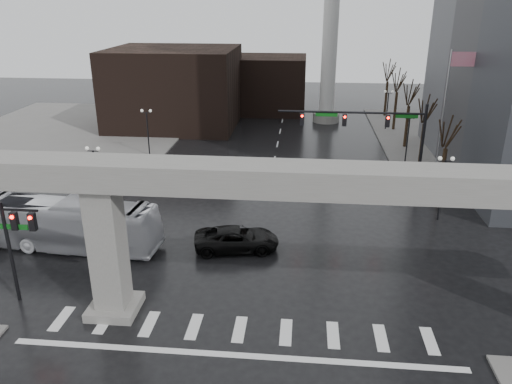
# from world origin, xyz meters

# --- Properties ---
(ground) EXTENTS (160.00, 160.00, 0.00)m
(ground) POSITION_xyz_m (0.00, 0.00, 0.00)
(ground) COLOR black
(ground) RESTS_ON ground
(sidewalk_ne) EXTENTS (28.00, 36.00, 0.15)m
(sidewalk_ne) POSITION_xyz_m (26.00, 36.00, 0.07)
(sidewalk_ne) COLOR slate
(sidewalk_ne) RESTS_ON ground
(sidewalk_nw) EXTENTS (28.00, 36.00, 0.15)m
(sidewalk_nw) POSITION_xyz_m (-26.00, 36.00, 0.07)
(sidewalk_nw) COLOR slate
(sidewalk_nw) RESTS_ON ground
(elevated_guideway) EXTENTS (48.00, 2.60, 8.70)m
(elevated_guideway) POSITION_xyz_m (1.26, 0.00, 6.88)
(elevated_guideway) COLOR gray
(elevated_guideway) RESTS_ON ground
(building_far_left) EXTENTS (16.00, 14.00, 10.00)m
(building_far_left) POSITION_xyz_m (-14.00, 42.00, 5.00)
(building_far_left) COLOR black
(building_far_left) RESTS_ON ground
(building_far_mid) EXTENTS (10.00, 10.00, 8.00)m
(building_far_mid) POSITION_xyz_m (-2.00, 52.00, 4.00)
(building_far_mid) COLOR black
(building_far_mid) RESTS_ON ground
(smokestack) EXTENTS (3.60, 3.60, 30.00)m
(smokestack) POSITION_xyz_m (6.00, 46.00, 13.35)
(smokestack) COLOR beige
(smokestack) RESTS_ON ground
(signal_mast_arm) EXTENTS (12.12, 0.43, 8.00)m
(signal_mast_arm) POSITION_xyz_m (8.99, 18.80, 5.83)
(signal_mast_arm) COLOR black
(signal_mast_arm) RESTS_ON ground
(signal_left_pole) EXTENTS (2.30, 0.30, 6.00)m
(signal_left_pole) POSITION_xyz_m (-12.25, 0.50, 4.07)
(signal_left_pole) COLOR black
(signal_left_pole) RESTS_ON ground
(flagpole_assembly) EXTENTS (2.06, 0.12, 12.00)m
(flagpole_assembly) POSITION_xyz_m (15.29, 22.00, 7.53)
(flagpole_assembly) COLOR silver
(flagpole_assembly) RESTS_ON ground
(lamp_right_0) EXTENTS (1.22, 0.32, 5.11)m
(lamp_right_0) POSITION_xyz_m (13.50, 14.00, 3.47)
(lamp_right_0) COLOR black
(lamp_right_0) RESTS_ON ground
(lamp_right_1) EXTENTS (1.22, 0.32, 5.11)m
(lamp_right_1) POSITION_xyz_m (13.50, 28.00, 3.47)
(lamp_right_1) COLOR black
(lamp_right_1) RESTS_ON ground
(lamp_right_2) EXTENTS (1.22, 0.32, 5.11)m
(lamp_right_2) POSITION_xyz_m (13.50, 42.00, 3.47)
(lamp_right_2) COLOR black
(lamp_right_2) RESTS_ON ground
(lamp_left_0) EXTENTS (1.22, 0.32, 5.11)m
(lamp_left_0) POSITION_xyz_m (-13.50, 14.00, 3.47)
(lamp_left_0) COLOR black
(lamp_left_0) RESTS_ON ground
(lamp_left_1) EXTENTS (1.22, 0.32, 5.11)m
(lamp_left_1) POSITION_xyz_m (-13.50, 28.00, 3.47)
(lamp_left_1) COLOR black
(lamp_left_1) RESTS_ON ground
(lamp_left_2) EXTENTS (1.22, 0.32, 5.11)m
(lamp_left_2) POSITION_xyz_m (-13.50, 42.00, 3.47)
(lamp_left_2) COLOR black
(lamp_left_2) RESTS_ON ground
(tree_right_0) EXTENTS (1.09, 1.58, 7.50)m
(tree_right_0) POSITION_xyz_m (14.53, 18.02, 2.79)
(tree_right_0) COLOR black
(tree_right_0) RESTS_ON ground
(tree_right_1) EXTENTS (1.09, 1.61, 7.67)m
(tree_right_1) POSITION_xyz_m (14.53, 26.02, 2.85)
(tree_right_1) COLOR black
(tree_right_1) RESTS_ON ground
(tree_right_2) EXTENTS (1.10, 1.63, 7.85)m
(tree_right_2) POSITION_xyz_m (14.53, 34.02, 2.91)
(tree_right_2) COLOR black
(tree_right_2) RESTS_ON ground
(tree_right_3) EXTENTS (1.11, 1.66, 8.02)m
(tree_right_3) POSITION_xyz_m (14.53, 42.02, 2.98)
(tree_right_3) COLOR black
(tree_right_3) RESTS_ON ground
(tree_right_4) EXTENTS (1.12, 1.69, 8.19)m
(tree_right_4) POSITION_xyz_m (14.53, 50.02, 3.04)
(tree_right_4) COLOR black
(tree_right_4) RESTS_ON ground
(pickup_truck) EXTENTS (6.05, 3.54, 1.58)m
(pickup_truck) POSITION_xyz_m (-1.31, 7.72, 0.79)
(pickup_truck) COLOR black
(pickup_truck) RESTS_ON ground
(city_bus) EXTENTS (12.67, 4.02, 3.47)m
(city_bus) POSITION_xyz_m (-12.63, 6.92, 1.74)
(city_bus) COLOR silver
(city_bus) RESTS_ON ground
(far_car) EXTENTS (2.16, 4.60, 1.52)m
(far_car) POSITION_xyz_m (-6.40, 21.15, 0.76)
(far_car) COLOR black
(far_car) RESTS_ON ground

